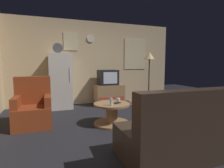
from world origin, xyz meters
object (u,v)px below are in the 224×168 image
fridge (61,81)px  mug_ceramic_white (118,100)px  standing_lamp (149,60)px  couch (186,133)px  tv_stand (109,95)px  wine_glass (111,102)px  armchair (33,109)px  coffee_table (112,114)px  crt_tv (108,77)px  remote_control (118,103)px  book_stack (131,102)px

fridge → mug_ceramic_white: size_ratio=19.67×
standing_lamp → couch: 3.42m
fridge → tv_stand: 1.46m
tv_stand → wine_glass: size_ratio=5.60×
mug_ceramic_white → armchair: bearing=166.0°
tv_stand → coffee_table: (-0.51, -1.72, -0.09)m
crt_tv → remote_control: bearing=-101.9°
standing_lamp → remote_control: 2.44m
book_stack → mug_ceramic_white: bearing=-124.0°
tv_stand → coffee_table: size_ratio=1.17×
remote_control → coffee_table: bearing=124.2°
crt_tv → remote_control: (-0.37, -1.77, -0.39)m
tv_stand → remote_control: (-0.41, -1.77, 0.14)m
couch → book_stack: couch is taller
fridge → armchair: fridge is taller
fridge → coffee_table: bearing=-63.7°
standing_lamp → couch: size_ratio=0.94×
coffee_table → mug_ceramic_white: 0.30m
couch → book_stack: 3.16m
book_stack → coffee_table: bearing=-127.2°
armchair → tv_stand: bearing=32.5°
couch → book_stack: (0.69, 3.08, -0.26)m
crt_tv → fridge: bearing=177.9°
fridge → remote_control: bearing=-61.9°
coffee_table → mug_ceramic_white: mug_ceramic_white is taller
crt_tv → tv_stand: bearing=1.4°
crt_tv → mug_ceramic_white: bearing=-100.9°
standing_lamp → book_stack: 1.42m
coffee_table → couch: 1.60m
tv_stand → mug_ceramic_white: tv_stand is taller
mug_ceramic_white → tv_stand: bearing=77.9°
standing_lamp → armchair: size_ratio=1.66×
standing_lamp → crt_tv: bearing=170.3°
crt_tv → remote_control: size_ratio=3.60×
coffee_table → armchair: 1.55m
crt_tv → wine_glass: size_ratio=3.60×
coffee_table → wine_glass: (-0.08, -0.19, 0.29)m
coffee_table → book_stack: size_ratio=3.54×
crt_tv → book_stack: bearing=-12.1°
standing_lamp → armchair: (-3.23, -1.05, -1.02)m
coffee_table → standing_lamp: bearing=40.5°
armchair → standing_lamp: bearing=18.0°
standing_lamp → wine_glass: 2.63m
tv_stand → armchair: bearing=-147.5°
fridge → coffee_table: fridge is taller
standing_lamp → book_stack: standing_lamp is taller
fridge → tv_stand: fridge is taller
coffee_table → mug_ceramic_white: bearing=12.2°
coffee_table → tv_stand: bearing=73.3°
book_stack → crt_tv: bearing=167.9°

